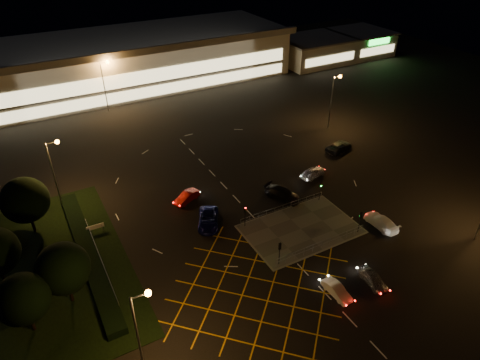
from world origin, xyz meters
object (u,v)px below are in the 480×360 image
signal_nw (245,212)px  signal_ne (321,187)px  car_right_silver (313,172)px  car_circ_red (187,197)px  signal_se (360,218)px  car_far_dkgrey (283,194)px  car_near_silver (373,279)px  car_left_blue (208,219)px  car_queue_white (337,290)px  car_east_grey (339,146)px  car_approach_white (381,222)px  signal_sw (280,249)px

signal_nw → signal_ne: bearing=0.0°
car_right_silver → car_circ_red: car_right_silver is taller
signal_se → car_far_dkgrey: size_ratio=0.58×
signal_nw → car_far_dkgrey: signal_nw is taller
car_near_silver → car_left_blue: size_ratio=0.71×
car_near_silver → car_circ_red: car_circ_red is taller
car_far_dkgrey → car_queue_white: bearing=-130.0°
car_east_grey → car_approach_white: 20.63m
signal_nw → car_queue_white: size_ratio=0.84×
car_circ_red → car_near_silver: bearing=1.5°
car_east_grey → car_far_dkgrey: bearing=99.2°
car_queue_white → car_far_dkgrey: 18.42m
signal_sw → car_near_silver: bearing=135.2°
signal_ne → car_left_blue: signal_ne is taller
signal_se → signal_ne: bearing=-90.0°
signal_se → signal_nw: bearing=-33.6°
car_left_blue → car_east_grey: bearing=41.8°
signal_se → signal_ne: (0.00, 7.99, 0.00)m
car_queue_white → car_circ_red: bearing=105.3°
car_far_dkgrey → car_right_silver: size_ratio=1.20×
signal_sw → car_right_silver: (15.12, 13.59, -1.60)m
car_east_grey → car_circ_red: bearing=77.9°
signal_sw → signal_ne: bearing=-146.4°
car_queue_white → car_circ_red: car_circ_red is taller
car_east_grey → car_approach_white: bearing=140.3°
signal_ne → car_far_dkgrey: signal_ne is taller
signal_se → car_east_grey: 22.04m
car_left_blue → car_near_silver: bearing=-31.2°
signal_nw → car_left_blue: 5.04m
car_east_grey → car_approach_white: (-8.65, -18.73, 0.01)m
signal_se → signal_sw: bearing=0.0°
signal_nw → car_far_dkgrey: (7.83, 3.01, -1.58)m
signal_se → car_queue_white: 11.45m
signal_sw → car_circ_red: size_ratio=0.76×
car_near_silver → car_queue_white: size_ratio=1.07×
signal_sw → car_right_silver: size_ratio=0.70×
signal_se → car_left_blue: 19.26m
car_right_silver → car_near_silver: bearing=147.7°
signal_sw → car_right_silver: signal_sw is taller
signal_sw → car_left_blue: signal_sw is taller
car_near_silver → car_left_blue: (-11.40, 18.13, 0.10)m
car_near_silver → car_right_silver: bearing=76.7°
car_queue_white → car_east_grey: (21.23, 25.07, 0.11)m
signal_nw → car_right_silver: (15.12, 5.60, -1.60)m
car_right_silver → car_left_blue: bearing=86.2°
car_circ_red → car_left_blue: bearing=-20.5°
car_approach_white → car_near_silver: bearing=41.4°
car_left_blue → signal_se: bearing=-7.3°
car_queue_white → car_east_grey: size_ratio=0.72×
signal_ne → car_east_grey: bearing=40.4°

